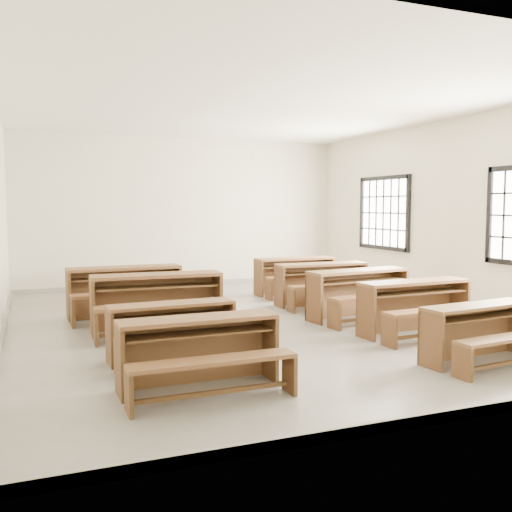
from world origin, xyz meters
name	(u,v)px	position (x,y,z in m)	size (l,w,h in m)	color
room	(262,178)	(0.09, 0.00, 2.14)	(8.50, 8.50, 3.20)	gray
desk_set_0	(200,348)	(-1.64, -2.69, 0.40)	(1.53, 0.80, 0.68)	brown
desk_set_1	(173,327)	(-1.64, -1.57, 0.37)	(1.46, 0.81, 0.64)	brown
desk_set_2	(158,298)	(-1.49, -0.07, 0.47)	(1.81, 0.98, 0.80)	brown
desk_set_3	(126,288)	(-1.73, 1.20, 0.46)	(1.77, 0.96, 0.79)	brown
desk_set_4	(127,281)	(-1.48, 2.62, 0.37)	(1.44, 0.75, 0.64)	brown
desk_set_5	(481,329)	(1.53, -2.92, 0.37)	(1.49, 0.88, 0.64)	brown
desk_set_6	(417,303)	(1.74, -1.53, 0.42)	(1.66, 0.91, 0.73)	brown
desk_set_7	(360,290)	(1.61, -0.31, 0.44)	(1.77, 1.05, 0.76)	brown
desk_set_8	(323,281)	(1.65, 0.99, 0.43)	(1.66, 0.89, 0.74)	brown
desk_set_9	(296,273)	(1.75, 2.26, 0.42)	(1.62, 0.87, 0.72)	brown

